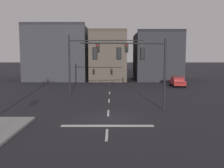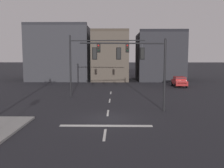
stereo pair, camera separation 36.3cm
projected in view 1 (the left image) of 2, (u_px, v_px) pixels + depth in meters
ground_plane at (108, 119)px, 19.30m from camera, size 400.00×400.00×0.00m
stop_bar_paint at (107, 126)px, 17.31m from camera, size 6.40×0.50×0.01m
lane_centreline at (108, 113)px, 21.29m from camera, size 0.16×26.40×0.01m
signal_mast_near_side at (137, 60)px, 21.39m from camera, size 7.30×1.04×6.33m
signal_mast_far_side at (90, 55)px, 29.05m from camera, size 8.72×0.60×7.26m
car_lot_nearside at (177, 81)px, 40.13m from camera, size 2.11×4.53×1.61m
building_row at (97, 56)px, 51.79m from camera, size 30.55×11.89×11.05m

